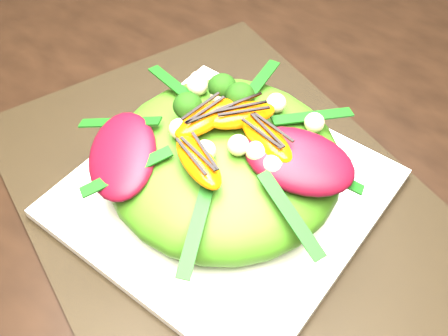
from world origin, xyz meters
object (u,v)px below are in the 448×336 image
Objects in this scene: dining_table at (249,111)px; salad_bowl at (224,184)px; orange_segment at (225,113)px; plate_base at (224,193)px; placemat at (224,197)px; lettuce_mound at (224,162)px.

salad_bowl is (0.07, -0.13, 0.04)m from dining_table.
orange_segment is (0.06, -0.12, 0.12)m from dining_table.
plate_base is 0.01m from salad_bowl.
plate_base is at bearing -62.31° from dining_table.
lettuce_mound is at bearing 0.00° from placemat.
salad_bowl is 0.03m from lettuce_mound.
orange_segment is (-0.01, 0.01, 0.09)m from plate_base.
dining_table reaches higher than salad_bowl.
lettuce_mound reaches higher than placemat.
dining_table is 0.16m from lettuce_mound.
placemat is 0.02m from salad_bowl.
lettuce_mound is (0.00, 0.00, 0.05)m from plate_base.
dining_table is 7.53× the size of lettuce_mound.
lettuce_mound is (0.00, -0.00, 0.03)m from salad_bowl.
placemat is 0.10m from orange_segment.
orange_segment reaches higher than lettuce_mound.
placemat is 7.54× the size of orange_segment.
orange_segment is (-0.01, 0.01, 0.04)m from lettuce_mound.
salad_bowl is at bearing 90.00° from lettuce_mound.
orange_segment is (-0.01, 0.01, 0.08)m from salad_bowl.
dining_table reaches higher than placemat.
lettuce_mound is at bearing -53.20° from orange_segment.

